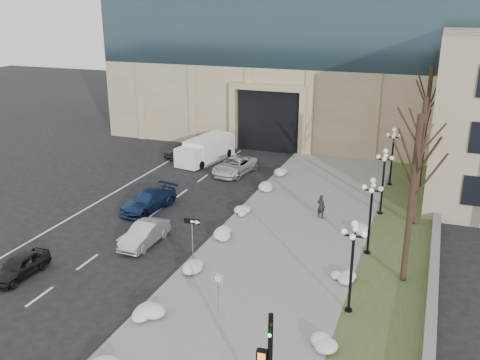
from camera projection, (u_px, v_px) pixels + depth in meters
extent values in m
plane|color=black|center=(131.00, 348.00, 22.92)|extent=(160.00, 160.00, 0.00)
cube|color=gray|center=(294.00, 232.00, 34.16)|extent=(9.00, 40.00, 0.12)
cube|color=gray|center=(229.00, 222.00, 35.65)|extent=(0.30, 40.00, 0.14)
cube|color=#394824|center=(399.00, 248.00, 32.02)|extent=(4.00, 40.00, 0.10)
cube|color=slate|center=(436.00, 235.00, 33.03)|extent=(0.50, 30.00, 0.70)
cube|color=tan|center=(312.00, 95.00, 59.56)|extent=(40.00, 20.00, 8.00)
cube|color=black|center=(271.00, 119.00, 52.56)|extent=(6.00, 2.50, 6.00)
cube|color=tan|center=(267.00, 87.00, 50.25)|extent=(7.50, 0.60, 0.60)
cube|color=tan|center=(233.00, 119.00, 52.47)|extent=(0.60, 0.60, 6.00)
cube|color=tan|center=(302.00, 125.00, 50.16)|extent=(0.60, 0.60, 6.00)
cube|color=black|center=(474.00, 191.00, 34.34)|extent=(1.40, 0.25, 2.00)
imported|color=black|center=(20.00, 266.00, 28.65)|extent=(1.56, 3.67, 1.24)
imported|color=#B1B2B9|center=(144.00, 234.00, 32.38)|extent=(1.52, 4.07, 1.33)
imported|color=navy|center=(148.00, 200.00, 37.76)|extent=(2.85, 5.10, 1.40)
imported|color=silver|center=(235.00, 166.00, 45.56)|extent=(3.03, 5.32, 1.40)
imported|color=#333338|center=(182.00, 150.00, 50.54)|extent=(2.52, 4.19, 1.33)
imported|color=black|center=(321.00, 206.00, 35.98)|extent=(0.69, 0.57, 1.64)
cube|color=white|center=(210.00, 148.00, 49.57)|extent=(3.20, 5.61, 2.12)
cube|color=white|center=(190.00, 158.00, 47.01)|extent=(2.48, 2.05, 1.69)
cylinder|color=black|center=(182.00, 162.00, 47.88)|extent=(0.39, 0.78, 0.74)
cylinder|color=black|center=(201.00, 165.00, 46.87)|extent=(0.39, 0.78, 0.74)
cylinder|color=black|center=(210.00, 150.00, 51.60)|extent=(0.39, 0.78, 0.74)
cylinder|color=black|center=(228.00, 153.00, 50.59)|extent=(0.39, 0.78, 0.74)
cylinder|color=slate|center=(192.00, 241.00, 30.07)|extent=(0.06, 0.06, 2.57)
cube|color=black|center=(192.00, 221.00, 29.69)|extent=(0.94, 0.08, 0.32)
cube|color=white|center=(194.00, 222.00, 29.63)|extent=(0.45, 0.03, 0.12)
cone|color=white|center=(198.00, 222.00, 29.55)|extent=(0.23, 0.27, 0.26)
cylinder|color=slate|center=(218.00, 295.00, 25.05)|extent=(0.06, 0.06, 2.08)
cube|color=white|center=(218.00, 279.00, 24.77)|extent=(0.45, 0.14, 0.45)
cube|color=black|center=(218.00, 279.00, 24.76)|extent=(0.39, 0.10, 0.40)
cube|color=white|center=(218.00, 279.00, 24.75)|extent=(0.33, 0.09, 0.34)
imported|color=black|center=(271.00, 334.00, 17.78)|extent=(0.25, 1.00, 0.20)
sphere|color=#19E533|center=(270.00, 335.00, 17.61)|extent=(0.13, 0.13, 0.13)
cube|color=black|center=(262.00, 355.00, 18.13)|extent=(0.40, 0.25, 0.38)
cube|color=orange|center=(261.00, 357.00, 18.02)|extent=(0.28, 0.05, 0.27)
ellipsoid|color=silver|center=(148.00, 312.00, 25.01)|extent=(1.10, 1.60, 0.36)
ellipsoid|color=silver|center=(193.00, 266.00, 29.34)|extent=(1.10, 1.60, 0.36)
ellipsoid|color=silver|center=(223.00, 236.00, 32.96)|extent=(1.10, 1.60, 0.36)
ellipsoid|color=silver|center=(243.00, 212.00, 36.80)|extent=(1.10, 1.60, 0.36)
ellipsoid|color=silver|center=(268.00, 190.00, 41.06)|extent=(1.10, 1.60, 0.36)
ellipsoid|color=silver|center=(280.00, 173.00, 44.91)|extent=(1.10, 1.60, 0.36)
ellipsoid|color=silver|center=(320.00, 344.00, 22.70)|extent=(1.10, 1.60, 0.36)
ellipsoid|color=silver|center=(342.00, 274.00, 28.47)|extent=(1.10, 1.60, 0.36)
ellipsoid|color=silver|center=(357.00, 230.00, 33.83)|extent=(1.10, 1.60, 0.36)
cylinder|color=black|center=(348.00, 311.00, 25.46)|extent=(0.36, 0.36, 0.20)
cylinder|color=black|center=(351.00, 275.00, 24.85)|extent=(0.14, 0.14, 4.00)
cylinder|color=black|center=(354.00, 236.00, 24.21)|extent=(0.10, 0.90, 0.10)
cylinder|color=black|center=(354.00, 236.00, 24.21)|extent=(0.90, 0.10, 0.10)
sphere|color=white|center=(355.00, 224.00, 24.02)|extent=(0.32, 0.32, 0.32)
sphere|color=white|center=(364.00, 235.00, 24.01)|extent=(0.28, 0.28, 0.28)
sphere|color=white|center=(344.00, 232.00, 24.31)|extent=(0.28, 0.28, 0.28)
sphere|color=white|center=(356.00, 229.00, 24.56)|extent=(0.28, 0.28, 0.28)
sphere|color=white|center=(353.00, 237.00, 23.76)|extent=(0.28, 0.28, 0.28)
cylinder|color=black|center=(367.00, 253.00, 31.23)|extent=(0.36, 0.36, 0.20)
cylinder|color=black|center=(370.00, 223.00, 30.62)|extent=(0.14, 0.14, 4.00)
cylinder|color=black|center=(372.00, 191.00, 29.98)|extent=(0.10, 0.90, 0.10)
cylinder|color=black|center=(372.00, 191.00, 29.98)|extent=(0.90, 0.10, 0.10)
sphere|color=white|center=(373.00, 180.00, 29.78)|extent=(0.32, 0.32, 0.32)
sphere|color=white|center=(381.00, 189.00, 29.78)|extent=(0.28, 0.28, 0.28)
sphere|color=white|center=(364.00, 187.00, 30.08)|extent=(0.28, 0.28, 0.28)
sphere|color=white|center=(374.00, 186.00, 30.33)|extent=(0.28, 0.28, 0.28)
sphere|color=white|center=(372.00, 191.00, 29.53)|extent=(0.28, 0.28, 0.28)
cylinder|color=black|center=(380.00, 214.00, 37.00)|extent=(0.36, 0.36, 0.20)
cylinder|color=black|center=(382.00, 188.00, 36.39)|extent=(0.14, 0.14, 4.00)
cylinder|color=black|center=(385.00, 160.00, 35.74)|extent=(0.10, 0.90, 0.10)
cylinder|color=black|center=(385.00, 160.00, 35.74)|extent=(0.90, 0.10, 0.10)
sphere|color=white|center=(386.00, 151.00, 35.55)|extent=(0.32, 0.32, 0.32)
sphere|color=white|center=(392.00, 158.00, 35.55)|extent=(0.28, 0.28, 0.28)
sphere|color=white|center=(378.00, 157.00, 35.85)|extent=(0.28, 0.28, 0.28)
sphere|color=white|center=(386.00, 156.00, 36.10)|extent=(0.28, 0.28, 0.28)
sphere|color=white|center=(384.00, 159.00, 35.30)|extent=(0.28, 0.28, 0.28)
cylinder|color=black|center=(389.00, 185.00, 42.77)|extent=(0.36, 0.36, 0.20)
cylinder|color=black|center=(392.00, 162.00, 42.16)|extent=(0.14, 0.14, 4.00)
cylinder|color=black|center=(394.00, 137.00, 41.51)|extent=(0.10, 0.90, 0.10)
cylinder|color=black|center=(394.00, 137.00, 41.51)|extent=(0.90, 0.10, 0.10)
sphere|color=white|center=(395.00, 130.00, 41.32)|extent=(0.32, 0.32, 0.32)
sphere|color=white|center=(400.00, 136.00, 41.32)|extent=(0.28, 0.28, 0.28)
sphere|color=white|center=(388.00, 135.00, 41.61)|extent=(0.28, 0.28, 0.28)
sphere|color=white|center=(395.00, 134.00, 41.86)|extent=(0.28, 0.28, 0.28)
sphere|color=white|center=(394.00, 137.00, 41.06)|extent=(0.28, 0.28, 0.28)
cylinder|color=black|center=(411.00, 202.00, 26.87)|extent=(0.32, 0.32, 9.00)
cylinder|color=black|center=(419.00, 163.00, 34.05)|extent=(0.32, 0.32, 8.50)
cylinder|color=black|center=(425.00, 129.00, 40.99)|extent=(0.32, 0.32, 9.50)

